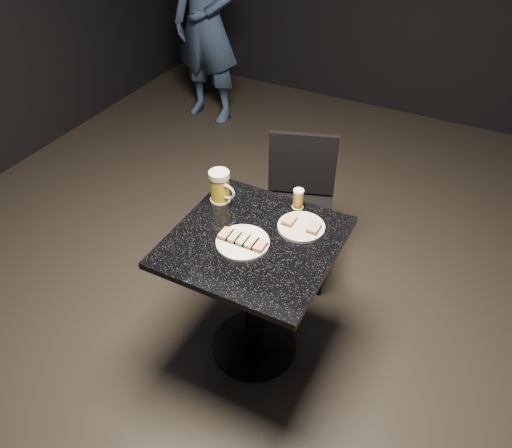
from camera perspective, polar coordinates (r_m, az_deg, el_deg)
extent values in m
plane|color=black|center=(2.70, -0.20, -13.76)|extent=(6.00, 6.00, 0.00)
cylinder|color=white|center=(2.12, -1.53, -2.14)|extent=(0.23, 0.23, 0.01)
cylinder|color=silver|center=(2.21, 5.18, -0.33)|extent=(0.21, 0.21, 0.01)
imported|color=#202A4E|center=(4.43, -5.70, 21.93)|extent=(0.62, 0.42, 1.67)
cylinder|color=black|center=(2.69, -0.20, -13.60)|extent=(0.44, 0.44, 0.03)
cylinder|color=black|center=(2.41, -0.22, -8.48)|extent=(0.10, 0.10, 0.69)
cube|color=black|center=(2.16, -0.24, -2.04)|extent=(0.70, 0.70, 0.03)
cylinder|color=silver|center=(2.37, -4.09, 2.86)|extent=(0.10, 0.10, 0.01)
cylinder|color=yellow|center=(2.33, -4.17, 4.14)|extent=(0.09, 0.09, 0.12)
cylinder|color=silver|center=(2.29, -4.25, 5.65)|extent=(0.10, 0.10, 0.03)
torus|color=silver|center=(2.29, -3.32, 3.67)|extent=(0.08, 0.01, 0.08)
cylinder|color=white|center=(2.33, 4.78, 1.98)|extent=(0.05, 0.05, 0.01)
cylinder|color=#C28720|center=(2.30, 4.84, 2.85)|extent=(0.05, 0.05, 0.08)
cylinder|color=white|center=(2.27, 4.91, 3.77)|extent=(0.05, 0.05, 0.01)
cube|color=black|center=(2.77, 4.80, 1.10)|extent=(0.47, 0.47, 0.04)
cylinder|color=black|center=(2.81, 1.06, -4.34)|extent=(0.03, 0.03, 0.43)
cylinder|color=black|center=(2.81, 7.52, -4.95)|extent=(0.03, 0.03, 0.43)
cylinder|color=black|center=(3.05, 1.83, -0.24)|extent=(0.03, 0.03, 0.43)
cylinder|color=black|center=(3.04, 7.78, -0.79)|extent=(0.03, 0.03, 0.43)
cube|color=black|center=(2.78, 5.32, 6.85)|extent=(0.36, 0.15, 0.37)
cube|color=#4C3521|center=(2.14, -3.42, -1.24)|extent=(0.05, 0.07, 0.01)
cube|color=tan|center=(2.14, -3.43, -1.05)|extent=(0.05, 0.07, 0.01)
cube|color=#4C3521|center=(2.13, -2.49, -1.56)|extent=(0.05, 0.07, 0.01)
cube|color=beige|center=(2.12, -2.49, -1.37)|extent=(0.05, 0.07, 0.01)
cube|color=#4C3521|center=(2.11, -1.54, -1.89)|extent=(0.05, 0.07, 0.01)
cube|color=beige|center=(2.11, -1.54, -1.70)|extent=(0.05, 0.07, 0.01)
cube|color=#4C3521|center=(2.10, -0.57, -2.23)|extent=(0.05, 0.07, 0.01)
cube|color=beige|center=(2.09, -0.57, -2.03)|extent=(0.05, 0.07, 0.01)
cube|color=#4C3521|center=(2.08, 0.40, -2.57)|extent=(0.05, 0.07, 0.01)
cube|color=tan|center=(2.08, 0.41, -2.37)|extent=(0.05, 0.07, 0.01)
cube|color=#4C3521|center=(2.22, 3.81, 0.35)|extent=(0.05, 0.07, 0.01)
cube|color=tan|center=(2.21, 3.82, 0.54)|extent=(0.05, 0.07, 0.01)
cube|color=#4C3521|center=(2.18, 6.62, -0.55)|extent=(0.05, 0.07, 0.01)
cube|color=tan|center=(2.18, 6.63, -0.36)|extent=(0.05, 0.07, 0.01)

